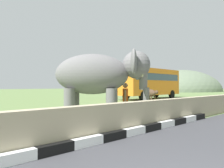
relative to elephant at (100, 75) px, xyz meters
The scene contains 7 objects.
striped_curb 5.12m from the elephant, 147.42° to the right, with size 16.20×0.20×0.24m.
barrier_parapet 3.18m from the elephant, 126.41° to the right, with size 28.00×0.36×1.00m, color tan.
elephant is the anchor object (origin of this frame).
person_handler 1.67m from the elephant, 10.13° to the right, with size 0.52×0.48×1.66m.
bus_orange 17.27m from the elephant, 29.17° to the left, with size 9.25×2.71×3.50m.
cow_near 10.51m from the elephant, 24.39° to the left, with size 1.10×1.91×1.23m.
hill_east 56.65m from the elephant, 24.97° to the left, with size 25.83×20.67×12.10m.
Camera 1 is at (-2.36, -0.74, 1.52)m, focal length 35.05 mm.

